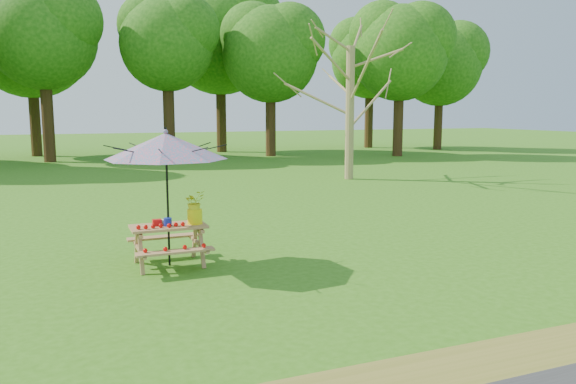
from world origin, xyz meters
name	(u,v)px	position (x,y,z in m)	size (l,w,h in m)	color
picnic_table	(169,246)	(2.75, 2.16, 0.33)	(1.20, 1.32, 0.67)	#A17948
patio_umbrella	(166,146)	(2.75, 2.16, 1.95)	(2.41, 2.41, 2.25)	black
produce_bins	(163,222)	(2.66, 2.19, 0.72)	(0.29, 0.33, 0.13)	red
tomatoes_row	(161,226)	(2.60, 1.98, 0.71)	(0.77, 0.13, 0.07)	red
flower_bucket	(195,206)	(3.17, 2.11, 0.96)	(0.41, 0.39, 0.55)	#FFE90D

